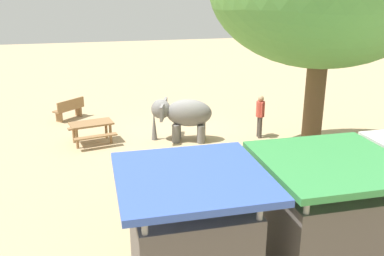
{
  "coord_description": "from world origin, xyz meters",
  "views": [
    {
      "loc": [
        3.14,
        14.66,
        5.49
      ],
      "look_at": [
        -0.11,
        1.05,
        0.8
      ],
      "focal_mm": 40.09,
      "sensor_mm": 36.0,
      "label": 1
    }
  ],
  "objects_px": {
    "elephant": "(183,114)",
    "picnic_table_far": "(203,164)",
    "picnic_table_near": "(92,128)",
    "market_stall_blue": "(192,245)",
    "person_handler": "(260,113)",
    "wooden_bench": "(70,109)",
    "market_stall_green": "(325,227)"
  },
  "relations": [
    {
      "from": "elephant",
      "to": "picnic_table_far",
      "type": "height_order",
      "value": "elephant"
    },
    {
      "from": "picnic_table_far",
      "to": "market_stall_green",
      "type": "relative_size",
      "value": 0.83
    },
    {
      "from": "picnic_table_far",
      "to": "market_stall_blue",
      "type": "relative_size",
      "value": 0.83
    },
    {
      "from": "picnic_table_near",
      "to": "market_stall_blue",
      "type": "relative_size",
      "value": 0.7
    },
    {
      "from": "elephant",
      "to": "market_stall_blue",
      "type": "height_order",
      "value": "market_stall_blue"
    },
    {
      "from": "person_handler",
      "to": "wooden_bench",
      "type": "distance_m",
      "value": 8.11
    },
    {
      "from": "elephant",
      "to": "wooden_bench",
      "type": "relative_size",
      "value": 1.73
    },
    {
      "from": "wooden_bench",
      "to": "market_stall_green",
      "type": "relative_size",
      "value": 0.52
    },
    {
      "from": "market_stall_green",
      "to": "market_stall_blue",
      "type": "xyz_separation_m",
      "value": [
        2.6,
        0.0,
        0.0
      ]
    },
    {
      "from": "person_handler",
      "to": "picnic_table_near",
      "type": "xyz_separation_m",
      "value": [
        6.15,
        -0.83,
        -0.36
      ]
    },
    {
      "from": "picnic_table_near",
      "to": "picnic_table_far",
      "type": "xyz_separation_m",
      "value": [
        -3.07,
        4.13,
        0.0
      ]
    },
    {
      "from": "picnic_table_near",
      "to": "market_stall_green",
      "type": "xyz_separation_m",
      "value": [
        -4.22,
        8.8,
        0.55
      ]
    },
    {
      "from": "market_stall_green",
      "to": "person_handler",
      "type": "bearing_deg",
      "value": -103.56
    },
    {
      "from": "wooden_bench",
      "to": "person_handler",
      "type": "bearing_deg",
      "value": -71.9
    },
    {
      "from": "elephant",
      "to": "wooden_bench",
      "type": "distance_m",
      "value": 5.57
    },
    {
      "from": "picnic_table_near",
      "to": "market_stall_blue",
      "type": "xyz_separation_m",
      "value": [
        -1.62,
        8.8,
        0.55
      ]
    },
    {
      "from": "elephant",
      "to": "wooden_bench",
      "type": "xyz_separation_m",
      "value": [
        4.14,
        -3.69,
        -0.53
      ]
    },
    {
      "from": "picnic_table_near",
      "to": "market_stall_green",
      "type": "height_order",
      "value": "market_stall_green"
    },
    {
      "from": "picnic_table_near",
      "to": "market_stall_green",
      "type": "distance_m",
      "value": 9.78
    },
    {
      "from": "elephant",
      "to": "person_handler",
      "type": "distance_m",
      "value": 2.91
    },
    {
      "from": "elephant",
      "to": "market_stall_blue",
      "type": "bearing_deg",
      "value": 96.22
    },
    {
      "from": "wooden_bench",
      "to": "market_stall_green",
      "type": "bearing_deg",
      "value": -109.05
    },
    {
      "from": "person_handler",
      "to": "market_stall_blue",
      "type": "distance_m",
      "value": 9.17
    },
    {
      "from": "wooden_bench",
      "to": "market_stall_blue",
      "type": "height_order",
      "value": "market_stall_blue"
    },
    {
      "from": "person_handler",
      "to": "market_stall_blue",
      "type": "relative_size",
      "value": 0.64
    },
    {
      "from": "person_handler",
      "to": "picnic_table_near",
      "type": "bearing_deg",
      "value": -1.89
    },
    {
      "from": "picnic_table_far",
      "to": "market_stall_green",
      "type": "xyz_separation_m",
      "value": [
        -1.15,
        4.67,
        0.55
      ]
    },
    {
      "from": "elephant",
      "to": "market_stall_green",
      "type": "distance_m",
      "value": 8.37
    },
    {
      "from": "elephant",
      "to": "market_stall_green",
      "type": "relative_size",
      "value": 0.9
    },
    {
      "from": "person_handler",
      "to": "wooden_bench",
      "type": "height_order",
      "value": "person_handler"
    },
    {
      "from": "person_handler",
      "to": "picnic_table_far",
      "type": "height_order",
      "value": "person_handler"
    },
    {
      "from": "picnic_table_near",
      "to": "picnic_table_far",
      "type": "distance_m",
      "value": 5.15
    }
  ]
}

